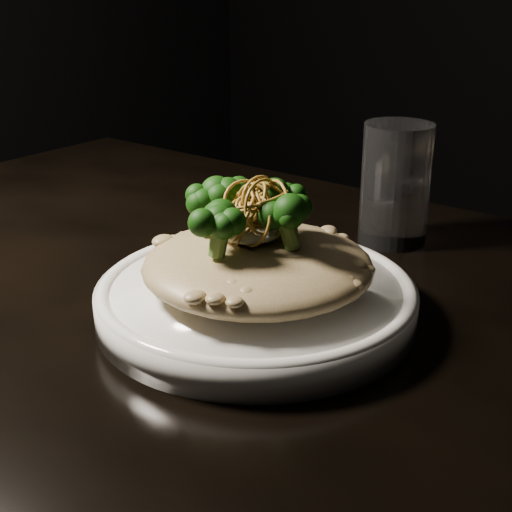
% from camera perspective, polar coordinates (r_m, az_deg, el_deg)
% --- Properties ---
extents(table, '(1.10, 0.80, 0.75)m').
position_cam_1_polar(table, '(0.68, -5.66, -9.80)').
color(table, black).
rests_on(table, ground).
extents(plate, '(0.27, 0.27, 0.03)m').
position_cam_1_polar(plate, '(0.61, 0.00, -3.59)').
color(plate, white).
rests_on(plate, table).
extents(risotto, '(0.19, 0.19, 0.04)m').
position_cam_1_polar(risotto, '(0.59, 0.14, -0.70)').
color(risotto, brown).
rests_on(risotto, plate).
extents(broccoli, '(0.13, 0.13, 0.05)m').
position_cam_1_polar(broccoli, '(0.58, -0.66, 3.47)').
color(broccoli, black).
rests_on(broccoli, risotto).
extents(cheese, '(0.05, 0.05, 0.01)m').
position_cam_1_polar(cheese, '(0.58, -0.49, 2.06)').
color(cheese, silver).
rests_on(cheese, risotto).
extents(shallots, '(0.05, 0.05, 0.03)m').
position_cam_1_polar(shallots, '(0.57, 0.08, 4.22)').
color(shallots, brown).
rests_on(shallots, cheese).
extents(drinking_glass, '(0.09, 0.09, 0.13)m').
position_cam_1_polar(drinking_glass, '(0.77, 11.08, 5.67)').
color(drinking_glass, white).
rests_on(drinking_glass, table).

